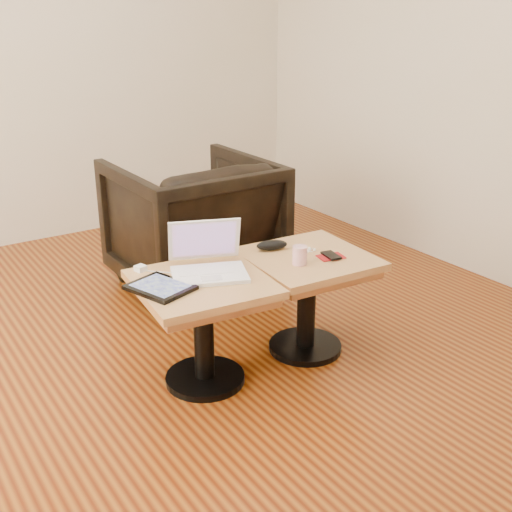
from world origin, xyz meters
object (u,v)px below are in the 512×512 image
laptop (208,263)px  striped_cup (300,255)px  side_table_left (203,307)px  armchair (193,224)px  side_table_right (307,280)px

laptop → striped_cup: laptop is taller
side_table_left → armchair: size_ratio=0.70×
side_table_right → laptop: (-0.48, 0.08, 0.17)m
side_table_left → side_table_right: 0.55m
side_table_right → laptop: 0.52m
side_table_right → laptop: laptop is taller
side_table_left → laptop: laptop is taller
side_table_left → striped_cup: (0.45, -0.08, 0.16)m
side_table_right → striped_cup: 0.20m
laptop → striped_cup: bearing=1.3°
side_table_right → armchair: size_ratio=0.67×
side_table_left → laptop: size_ratio=1.48×
side_table_left → side_table_right: size_ratio=1.04×
side_table_right → armchair: 0.97m
side_table_right → armchair: bearing=98.4°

